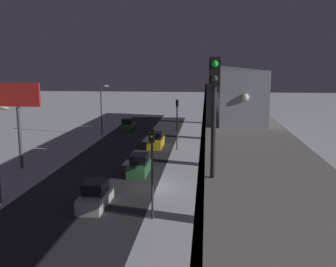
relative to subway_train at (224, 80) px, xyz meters
name	(u,v)px	position (x,y,z in m)	size (l,w,h in m)	color
ground_plane	(150,187)	(7.08, 18.04, -8.75)	(240.00, 240.00, 0.00)	silver
avenue_asphalt	(96,185)	(11.98, 18.04, -8.74)	(11.00, 91.46, 0.01)	#28282D
elevated_railway	(232,121)	(0.09, 18.04, -2.73)	(5.00, 91.46, 6.97)	gray
subway_train	(224,80)	(0.00, 0.00, 0.00)	(2.94, 55.47, 3.40)	#999EA8
rail_signal	(214,97)	(2.00, 37.90, 0.95)	(0.36, 0.41, 4.00)	black
sedan_green	(127,125)	(15.18, -11.39, -7.96)	(1.91, 4.10, 1.97)	#2D6038
sedan_silver	(95,196)	(10.58, 23.03, -7.95)	(1.80, 4.52, 1.97)	#B2B2B7
sedan_green_2	(139,166)	(8.78, 13.87, -7.95)	(1.80, 4.50, 1.97)	#2D6038
sedan_yellow	(156,141)	(8.78, 1.11, -7.95)	(1.80, 4.79, 1.97)	gold
traffic_light_near	(152,161)	(5.88, 25.08, -4.55)	(0.32, 0.44, 6.40)	#2D2D2D
traffic_light_mid	(177,117)	(5.88, 2.73, -4.55)	(0.32, 0.44, 6.40)	#2D2D2D
commercial_billboard	(18,103)	(21.42, 13.03, -1.92)	(4.80, 0.36, 8.90)	#4C4C51
street_lamp_far	(103,104)	(18.05, -6.96, -3.93)	(1.35, 0.44, 7.65)	#38383D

